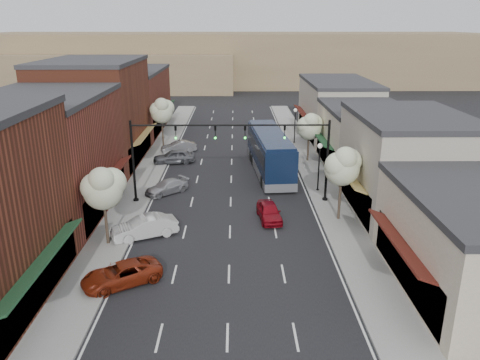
{
  "coord_description": "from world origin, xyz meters",
  "views": [
    {
      "loc": [
        0.42,
        -28.96,
        14.43
      ],
      "look_at": [
        0.78,
        7.25,
        2.2
      ],
      "focal_mm": 35.0,
      "sensor_mm": 36.0,
      "label": 1
    }
  ],
  "objects_px": {
    "parked_car_b": "(145,227)",
    "parked_car_c": "(167,187)",
    "signal_mast_left": "(161,149)",
    "tree_left_near": "(103,187)",
    "tree_right_far": "(310,126)",
    "red_hatchback": "(269,212)",
    "parked_car_a": "(121,274)",
    "lamp_post_near": "(319,159)",
    "coach_bus": "(270,152)",
    "parked_car_e": "(179,147)",
    "parked_car_d": "(174,157)",
    "tree_right_near": "(343,165)",
    "tree_left_far": "(162,110)",
    "lamp_post_far": "(295,120)",
    "signal_mast_right": "(299,149)"
  },
  "relations": [
    {
      "from": "signal_mast_left",
      "to": "tree_right_far",
      "type": "bearing_deg",
      "value": 40.54
    },
    {
      "from": "parked_car_a",
      "to": "signal_mast_left",
      "type": "bearing_deg",
      "value": 146.75
    },
    {
      "from": "parked_car_a",
      "to": "tree_right_far",
      "type": "bearing_deg",
      "value": 119.1
    },
    {
      "from": "signal_mast_left",
      "to": "parked_car_c",
      "type": "relative_size",
      "value": 2.01
    },
    {
      "from": "signal_mast_left",
      "to": "tree_right_near",
      "type": "xyz_separation_m",
      "value": [
        13.97,
        -4.05,
        -0.17
      ]
    },
    {
      "from": "red_hatchback",
      "to": "tree_right_far",
      "type": "bearing_deg",
      "value": 64.7
    },
    {
      "from": "parked_car_b",
      "to": "parked_car_e",
      "type": "height_order",
      "value": "parked_car_b"
    },
    {
      "from": "lamp_post_near",
      "to": "coach_bus",
      "type": "relative_size",
      "value": 0.33
    },
    {
      "from": "red_hatchback",
      "to": "parked_car_a",
      "type": "xyz_separation_m",
      "value": [
        -9.19,
        -9.22,
        -0.03
      ]
    },
    {
      "from": "lamp_post_far",
      "to": "tree_right_far",
      "type": "bearing_deg",
      "value": -86.12
    },
    {
      "from": "lamp_post_far",
      "to": "red_hatchback",
      "type": "xyz_separation_m",
      "value": [
        -4.81,
        -23.83,
        -2.33
      ]
    },
    {
      "from": "parked_car_b",
      "to": "red_hatchback",
      "type": "bearing_deg",
      "value": 83.52
    },
    {
      "from": "parked_car_e",
      "to": "signal_mast_right",
      "type": "bearing_deg",
      "value": 15.32
    },
    {
      "from": "tree_left_far",
      "to": "parked_car_c",
      "type": "distance_m",
      "value": 16.51
    },
    {
      "from": "parked_car_b",
      "to": "parked_car_e",
      "type": "bearing_deg",
      "value": 155.88
    },
    {
      "from": "parked_car_d",
      "to": "tree_left_near",
      "type": "bearing_deg",
      "value": -17.7
    },
    {
      "from": "parked_car_d",
      "to": "tree_right_near",
      "type": "bearing_deg",
      "value": 31.46
    },
    {
      "from": "signal_mast_right",
      "to": "parked_car_c",
      "type": "xyz_separation_m",
      "value": [
        -11.32,
        2.14,
        -4.03
      ]
    },
    {
      "from": "tree_left_far",
      "to": "coach_bus",
      "type": "distance_m",
      "value": 15.7
    },
    {
      "from": "tree_right_far",
      "to": "parked_car_c",
      "type": "height_order",
      "value": "tree_right_far"
    },
    {
      "from": "parked_car_b",
      "to": "parked_car_c",
      "type": "relative_size",
      "value": 1.12
    },
    {
      "from": "signal_mast_left",
      "to": "tree_left_near",
      "type": "bearing_deg",
      "value": -108.1
    },
    {
      "from": "signal_mast_left",
      "to": "coach_bus",
      "type": "distance_m",
      "value": 12.82
    },
    {
      "from": "lamp_post_near",
      "to": "parked_car_b",
      "type": "distance_m",
      "value": 16.78
    },
    {
      "from": "signal_mast_right",
      "to": "tree_right_far",
      "type": "relative_size",
      "value": 1.51
    },
    {
      "from": "signal_mast_right",
      "to": "tree_left_near",
      "type": "xyz_separation_m",
      "value": [
        -13.87,
        -8.05,
        -0.4
      ]
    },
    {
      "from": "lamp_post_far",
      "to": "parked_car_b",
      "type": "xyz_separation_m",
      "value": [
        -13.8,
        -26.78,
        -2.25
      ]
    },
    {
      "from": "signal_mast_left",
      "to": "parked_car_e",
      "type": "height_order",
      "value": "signal_mast_left"
    },
    {
      "from": "tree_left_near",
      "to": "lamp_post_near",
      "type": "distance_m",
      "value": 19.25
    },
    {
      "from": "lamp_post_near",
      "to": "signal_mast_right",
      "type": "bearing_deg",
      "value": -131.05
    },
    {
      "from": "signal_mast_right",
      "to": "coach_bus",
      "type": "distance_m",
      "value": 8.81
    },
    {
      "from": "lamp_post_far",
      "to": "red_hatchback",
      "type": "distance_m",
      "value": 24.42
    },
    {
      "from": "lamp_post_far",
      "to": "parked_car_e",
      "type": "distance_m",
      "value": 14.76
    },
    {
      "from": "parked_car_d",
      "to": "tree_right_far",
      "type": "bearing_deg",
      "value": 80.22
    },
    {
      "from": "lamp_post_far",
      "to": "parked_car_c",
      "type": "bearing_deg",
      "value": -127.08
    },
    {
      "from": "signal_mast_left",
      "to": "tree_right_far",
      "type": "distance_m",
      "value": 18.39
    },
    {
      "from": "parked_car_c",
      "to": "tree_left_near",
      "type": "bearing_deg",
      "value": -56.43
    },
    {
      "from": "parked_car_c",
      "to": "tree_right_near",
      "type": "bearing_deg",
      "value": 23.85
    },
    {
      "from": "tree_right_near",
      "to": "tree_left_near",
      "type": "xyz_separation_m",
      "value": [
        -16.6,
        -4.0,
        -0.23
      ]
    },
    {
      "from": "lamp_post_far",
      "to": "coach_bus",
      "type": "distance_m",
      "value": 12.41
    },
    {
      "from": "tree_right_near",
      "to": "parked_car_e",
      "type": "bearing_deg",
      "value": 126.01
    },
    {
      "from": "tree_right_near",
      "to": "parked_car_d",
      "type": "relative_size",
      "value": 1.35
    },
    {
      "from": "tree_right_near",
      "to": "parked_car_e",
      "type": "height_order",
      "value": "tree_right_near"
    },
    {
      "from": "tree_left_far",
      "to": "parked_car_c",
      "type": "height_order",
      "value": "tree_left_far"
    },
    {
      "from": "tree_right_far",
      "to": "parked_car_b",
      "type": "xyz_separation_m",
      "value": [
        -14.35,
        -18.72,
        -3.23
      ]
    },
    {
      "from": "parked_car_d",
      "to": "parked_car_e",
      "type": "distance_m",
      "value": 4.5
    },
    {
      "from": "lamp_post_near",
      "to": "parked_car_e",
      "type": "xyz_separation_m",
      "value": [
        -14.0,
        13.46,
        -2.34
      ]
    },
    {
      "from": "tree_left_far",
      "to": "parked_car_b",
      "type": "relative_size",
      "value": 1.33
    },
    {
      "from": "tree_left_near",
      "to": "parked_car_c",
      "type": "bearing_deg",
      "value": 75.93
    },
    {
      "from": "tree_left_far",
      "to": "red_hatchback",
      "type": "bearing_deg",
      "value": -62.69
    }
  ]
}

